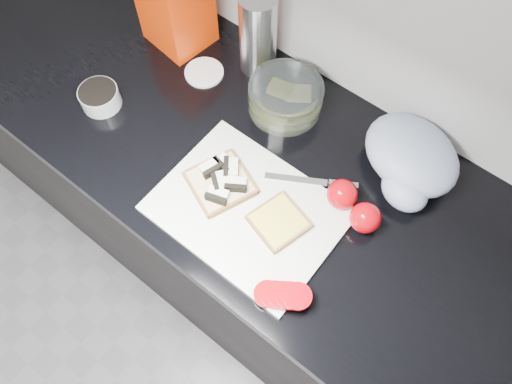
% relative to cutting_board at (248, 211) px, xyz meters
% --- Properties ---
extents(base_cabinet, '(3.50, 0.60, 0.86)m').
position_rel_cutting_board_xyz_m(base_cabinet, '(-0.13, 0.13, -0.48)').
color(base_cabinet, black).
rests_on(base_cabinet, ground).
extents(countertop, '(3.50, 0.64, 0.04)m').
position_rel_cutting_board_xyz_m(countertop, '(-0.13, 0.13, -0.03)').
color(countertop, black).
rests_on(countertop, base_cabinet).
extents(cutting_board, '(0.40, 0.30, 0.01)m').
position_rel_cutting_board_xyz_m(cutting_board, '(0.00, 0.00, 0.00)').
color(cutting_board, silver).
rests_on(cutting_board, countertop).
extents(bread_left, '(0.17, 0.17, 0.04)m').
position_rel_cutting_board_xyz_m(bread_left, '(-0.09, 0.01, 0.02)').
color(bread_left, beige).
rests_on(bread_left, cutting_board).
extents(bread_right, '(0.14, 0.14, 0.02)m').
position_rel_cutting_board_xyz_m(bread_right, '(0.07, 0.02, 0.01)').
color(bread_right, beige).
rests_on(bread_right, cutting_board).
extents(tomato_slices, '(0.12, 0.10, 0.02)m').
position_rel_cutting_board_xyz_m(tomato_slices, '(0.18, -0.11, 0.02)').
color(tomato_slices, '#AF040C').
rests_on(tomato_slices, cutting_board).
extents(knife, '(0.19, 0.12, 0.01)m').
position_rel_cutting_board_xyz_m(knife, '(0.09, 0.16, 0.01)').
color(knife, silver).
rests_on(knife, cutting_board).
extents(seed_tub, '(0.10, 0.10, 0.05)m').
position_rel_cutting_board_xyz_m(seed_tub, '(-0.47, 0.01, 0.02)').
color(seed_tub, '#999E9E').
rests_on(seed_tub, countertop).
extents(tub_lid, '(0.12, 0.12, 0.01)m').
position_rel_cutting_board_xyz_m(tub_lid, '(-0.34, 0.24, -0.00)').
color(tub_lid, white).
rests_on(tub_lid, countertop).
extents(glass_bowl, '(0.18, 0.18, 0.08)m').
position_rel_cutting_board_xyz_m(glass_bowl, '(-0.11, 0.29, 0.03)').
color(glass_bowl, silver).
rests_on(glass_bowl, countertop).
extents(bread_bag, '(0.17, 0.16, 0.24)m').
position_rel_cutting_board_xyz_m(bread_bag, '(-0.47, 0.30, 0.11)').
color(bread_bag, '#EF3403').
rests_on(bread_bag, countertop).
extents(steel_canister, '(0.09, 0.09, 0.22)m').
position_rel_cutting_board_xyz_m(steel_canister, '(-0.25, 0.35, 0.10)').
color(steel_canister, '#AFAFB4').
rests_on(steel_canister, countertop).
extents(grocery_bag, '(0.28, 0.27, 0.10)m').
position_rel_cutting_board_xyz_m(grocery_bag, '(0.22, 0.31, 0.04)').
color(grocery_bag, '#A1AFC7').
rests_on(grocery_bag, countertop).
extents(whole_tomatoes, '(0.14, 0.09, 0.07)m').
position_rel_cutting_board_xyz_m(whole_tomatoes, '(0.18, 0.14, 0.03)').
color(whole_tomatoes, '#AF040C').
rests_on(whole_tomatoes, countertop).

